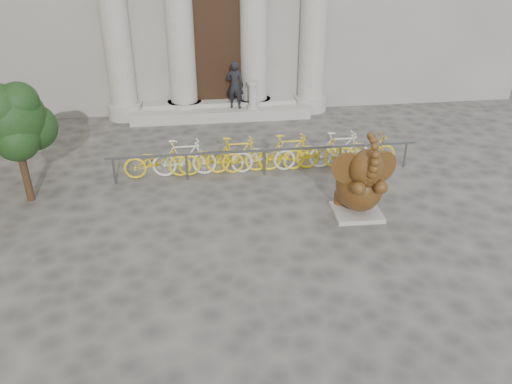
{
  "coord_description": "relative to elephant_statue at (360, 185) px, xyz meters",
  "views": [
    {
      "loc": [
        -0.99,
        -6.92,
        5.67
      ],
      "look_at": [
        0.18,
        1.7,
        1.1
      ],
      "focal_mm": 35.0,
      "sensor_mm": 36.0,
      "label": 1
    }
  ],
  "objects": [
    {
      "name": "pedestrian",
      "position": [
        -2.06,
        6.9,
        0.38
      ],
      "size": [
        0.66,
        0.54,
        1.57
      ],
      "primitive_type": "imported",
      "rotation": [
        0.0,
        0.0,
        2.81
      ],
      "color": "black",
      "rests_on": "entrance_steps"
    },
    {
      "name": "bike_rack",
      "position": [
        -1.75,
        2.58,
        -0.26
      ],
      "size": [
        8.0,
        0.53,
        1.0
      ],
      "color": "slate",
      "rests_on": "ground"
    },
    {
      "name": "elephant_statue",
      "position": [
        0.0,
        0.0,
        0.0
      ],
      "size": [
        1.41,
        1.56,
        2.1
      ],
      "rotation": [
        0.0,
        0.0,
        -0.03
      ],
      "color": "#A8A59E",
      "rests_on": "ground"
    },
    {
      "name": "ground",
      "position": [
        -2.56,
        -2.37,
        -0.76
      ],
      "size": [
        80.0,
        80.0,
        0.0
      ],
      "primitive_type": "plane",
      "color": "#474442",
      "rests_on": "ground"
    },
    {
      "name": "entrance_steps",
      "position": [
        -2.56,
        7.03,
        -0.58
      ],
      "size": [
        6.0,
        1.2,
        0.36
      ],
      "primitive_type": "cube",
      "color": "#A8A59E",
      "rests_on": "ground"
    },
    {
      "name": "balustrade_post",
      "position": [
        -1.49,
        6.73,
        0.02
      ],
      "size": [
        0.38,
        0.38,
        0.92
      ],
      "color": "#A8A59E",
      "rests_on": "entrance_steps"
    },
    {
      "name": "tree",
      "position": [
        -7.42,
        1.71,
        1.23
      ],
      "size": [
        1.64,
        1.5,
        2.85
      ],
      "color": "#332114",
      "rests_on": "ground"
    }
  ]
}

